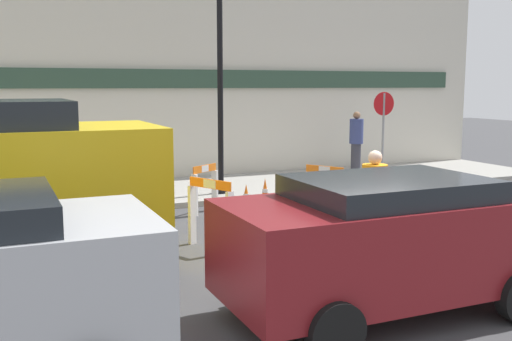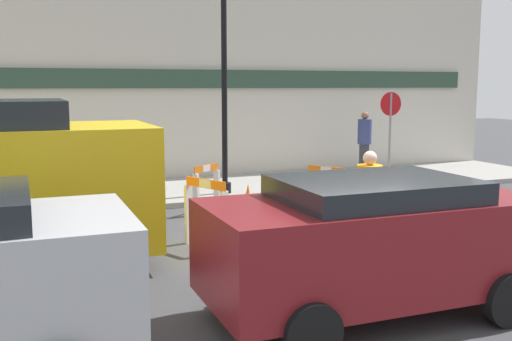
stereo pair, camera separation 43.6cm
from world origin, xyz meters
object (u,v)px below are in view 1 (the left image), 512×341
Objects in this scene: person_worker at (374,200)px; person_pedestrian at (356,140)px; stop_sign at (383,122)px; parked_car_1 at (387,237)px; streetlamp_post at (220,49)px.

person_pedestrian reaches higher than person_worker.
stop_sign is 8.86m from parked_car_1.
person_pedestrian is (4.21, 6.96, 0.19)m from person_worker.
stop_sign is at bearing 77.95° from person_pedestrian.
person_pedestrian is at bearing 18.09° from streetlamp_post.
parked_car_1 is (-0.72, -7.46, -2.55)m from streetlamp_post.
streetlamp_post is at bearing -1.84° from stop_sign.
person_worker is 8.14m from person_pedestrian.
parked_car_1 is (-5.43, -9.00, -0.15)m from person_pedestrian.
streetlamp_post is 1.34× the size of parked_car_1.
streetlamp_post reaches higher than parked_car_1.
person_worker is at bearing 54.76° from stop_sign.
streetlamp_post reaches higher than stop_sign.
streetlamp_post is at bearing 17.47° from person_pedestrian.
streetlamp_post is 6.03m from person_worker.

